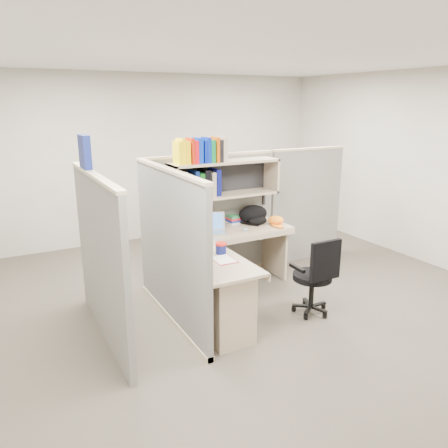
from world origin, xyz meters
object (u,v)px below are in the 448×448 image
laptop (212,223)px  backpack (255,215)px  snack_canister (221,248)px  task_chair (314,288)px  desk (227,283)px

laptop → backpack: bearing=30.2°
backpack → snack_canister: size_ratio=3.41×
snack_canister → task_chair: size_ratio=0.13×
backpack → snack_canister: bearing=-151.9°
desk → snack_canister: snack_canister is taller
snack_canister → task_chair: bearing=-24.5°
desk → snack_canister: bearing=92.0°
snack_canister → task_chair: 1.11m
laptop → backpack: size_ratio=0.85×
desk → laptop: (0.24, 0.81, 0.41)m
laptop → task_chair: size_ratio=0.37×
desk → laptop: laptop is taller
laptop → backpack: 0.69m
task_chair → backpack: bearing=89.4°
desk → task_chair: (0.91, -0.30, -0.13)m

